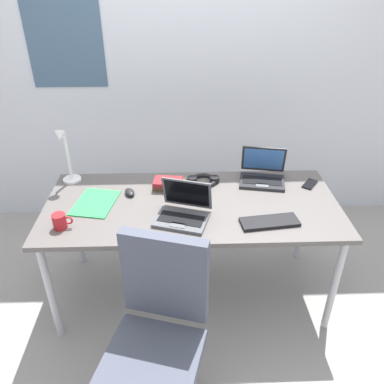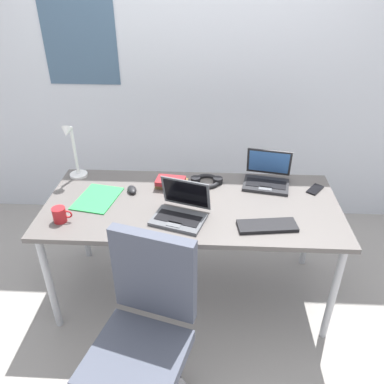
% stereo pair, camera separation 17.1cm
% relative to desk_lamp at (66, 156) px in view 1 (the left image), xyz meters
% --- Properties ---
extents(ground_plane, '(12.00, 12.00, 0.00)m').
position_rel_desk_lamp_xyz_m(ground_plane, '(0.80, -0.28, -0.94)').
color(ground_plane, gray).
extents(wall_back, '(6.00, 0.13, 2.60)m').
position_rel_desk_lamp_xyz_m(wall_back, '(0.80, 0.82, 0.36)').
color(wall_back, silver).
rests_on(wall_back, ground_plane).
extents(desk, '(1.80, 0.80, 0.74)m').
position_rel_desk_lamp_xyz_m(desk, '(0.80, -0.28, -0.25)').
color(desk, '#595451').
rests_on(desk, ground_plane).
extents(desk_lamp, '(0.12, 0.18, 0.40)m').
position_rel_desk_lamp_xyz_m(desk_lamp, '(0.00, 0.00, 0.00)').
color(desk_lamp, white).
rests_on(desk_lamp, desk).
extents(laptop_front_right, '(0.34, 0.31, 0.22)m').
position_rel_desk_lamp_xyz_m(laptop_front_right, '(1.28, -0.01, -0.15)').
color(laptop_front_right, '#232326').
rests_on(laptop_front_right, desk).
extents(laptop_center, '(0.35, 0.33, 0.22)m').
position_rel_desk_lamp_xyz_m(laptop_center, '(0.74, -0.43, -0.15)').
color(laptop_center, '#515459').
rests_on(laptop_center, desk).
extents(external_keyboard, '(0.34, 0.16, 0.02)m').
position_rel_desk_lamp_xyz_m(external_keyboard, '(1.23, -0.50, -0.19)').
color(external_keyboard, black).
rests_on(external_keyboard, desk).
extents(computer_mouse, '(0.09, 0.11, 0.03)m').
position_rel_desk_lamp_xyz_m(computer_mouse, '(0.41, -0.16, -0.18)').
color(computer_mouse, black).
rests_on(computer_mouse, desk).
extents(cell_phone, '(0.13, 0.15, 0.01)m').
position_rel_desk_lamp_xyz_m(cell_phone, '(1.59, -0.08, -0.19)').
color(cell_phone, black).
rests_on(cell_phone, desk).
extents(headphones, '(0.21, 0.18, 0.04)m').
position_rel_desk_lamp_xyz_m(headphones, '(0.88, -0.02, -0.18)').
color(headphones, black).
rests_on(headphones, desk).
extents(pill_bottle, '(0.04, 0.04, 0.08)m').
position_rel_desk_lamp_xyz_m(pill_bottle, '(0.88, -0.24, -0.16)').
color(pill_bottle, gold).
rests_on(pill_bottle, desk).
extents(book_stack, '(0.21, 0.16, 0.06)m').
position_rel_desk_lamp_xyz_m(book_stack, '(0.65, -0.08, -0.17)').
color(book_stack, brown).
rests_on(book_stack, desk).
extents(paper_folder_front_right, '(0.28, 0.35, 0.01)m').
position_rel_desk_lamp_xyz_m(paper_folder_front_right, '(0.21, -0.26, -0.19)').
color(paper_folder_front_right, green).
rests_on(paper_folder_front_right, desk).
extents(coffee_mug, '(0.11, 0.08, 0.09)m').
position_rel_desk_lamp_xyz_m(coffee_mug, '(0.06, -0.50, -0.15)').
color(coffee_mug, '#B21E23').
rests_on(coffee_mug, desk).
extents(office_chair, '(0.55, 0.60, 0.97)m').
position_rel_desk_lamp_xyz_m(office_chair, '(0.60, -1.06, -0.54)').
color(office_chair, black).
rests_on(office_chair, ground_plane).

